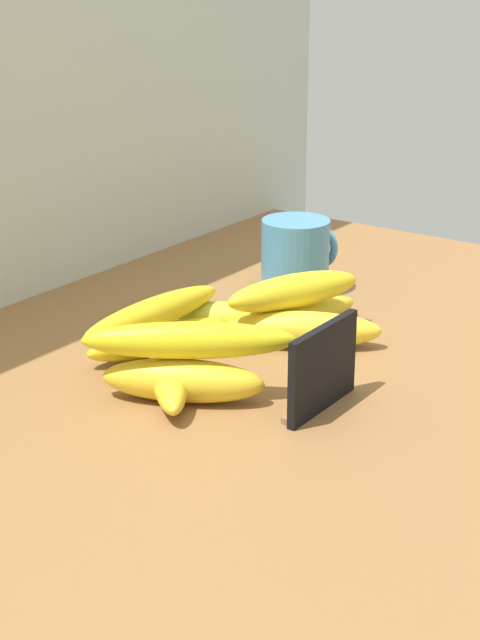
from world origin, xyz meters
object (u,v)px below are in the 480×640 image
(banana_7, at_px, (294,291))
(chalkboard_sign, at_px, (322,371))
(banana_6, at_px, (154,313))
(banana_8, at_px, (189,340))
(banana_2, at_px, (303,329))
(banana_4, at_px, (288,320))
(banana_3, at_px, (169,369))
(banana_0, at_px, (183,381))
(coffee_mug, at_px, (296,255))
(banana_5, at_px, (218,319))
(banana_1, at_px, (162,339))

(banana_7, bearing_deg, chalkboard_sign, -139.21)
(banana_6, relative_size, banana_8, 0.95)
(chalkboard_sign, bearing_deg, banana_8, 115.36)
(banana_2, xyz_separation_m, banana_4, (0.02, 0.03, -0.00))
(banana_3, height_order, banana_6, banana_6)
(banana_0, relative_size, banana_7, 0.94)
(coffee_mug, bearing_deg, banana_0, -165.34)
(coffee_mug, distance_m, banana_6, 0.28)
(banana_6, relative_size, banana_7, 1.17)
(banana_5, height_order, banana_8, banana_8)
(chalkboard_sign, bearing_deg, coffee_mug, 36.32)
(banana_1, xyz_separation_m, banana_5, (0.07, -0.02, 0.00))
(banana_3, height_order, banana_4, banana_3)
(banana_2, relative_size, banana_4, 0.82)
(chalkboard_sign, relative_size, banana_7, 0.66)
(banana_1, relative_size, banana_4, 0.84)
(banana_2, relative_size, banana_8, 0.83)
(banana_3, xyz_separation_m, banana_8, (-0.01, -0.03, 0.04))
(banana_5, distance_m, banana_8, 0.17)
(banana_6, xyz_separation_m, banana_8, (-0.06, -0.09, 0.01))
(coffee_mug, bearing_deg, banana_4, -151.01)
(banana_8, bearing_deg, banana_1, 52.68)
(banana_3, relative_size, banana_8, 0.95)
(chalkboard_sign, relative_size, banana_3, 0.57)
(chalkboard_sign, bearing_deg, banana_0, 118.30)
(coffee_mug, height_order, banana_3, coffee_mug)
(banana_1, xyz_separation_m, banana_2, (0.10, -0.11, 0.00))
(coffee_mug, xyz_separation_m, banana_2, (-0.16, -0.11, -0.03))
(banana_1, xyz_separation_m, banana_4, (0.12, -0.08, 0.00))
(chalkboard_sign, distance_m, banana_1, 0.21)
(coffee_mug, xyz_separation_m, banana_7, (-0.14, -0.09, 0.01))
(banana_2, distance_m, banana_3, 0.17)
(chalkboard_sign, relative_size, banana_5, 0.72)
(coffee_mug, relative_size, banana_8, 0.49)
(chalkboard_sign, distance_m, banana_2, 0.16)
(coffee_mug, relative_size, banana_5, 0.66)
(banana_8, bearing_deg, banana_3, 74.27)
(banana_1, height_order, banana_2, banana_2)
(banana_2, xyz_separation_m, banana_7, (0.02, 0.02, 0.03))
(banana_4, bearing_deg, chalkboard_sign, -137.49)
(banana_4, bearing_deg, banana_0, -176.63)
(banana_1, bearing_deg, banana_8, -127.32)
(chalkboard_sign, distance_m, banana_8, 0.13)
(banana_2, distance_m, banana_6, 0.17)
(chalkboard_sign, relative_size, banana_4, 0.53)
(banana_7, bearing_deg, banana_3, 171.36)
(banana_4, height_order, banana_8, banana_8)
(banana_1, bearing_deg, coffee_mug, -0.35)
(chalkboard_sign, relative_size, banana_8, 0.54)
(chalkboard_sign, xyz_separation_m, banana_6, (0.00, 0.21, 0.01))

